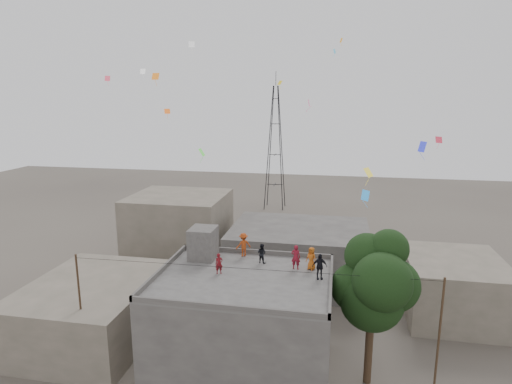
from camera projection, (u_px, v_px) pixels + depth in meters
ground at (244, 372)px, 25.70m from camera, size 140.00×140.00×0.00m
main_building at (244, 326)px, 25.05m from camera, size 10.00×8.00×6.10m
parapet at (243, 275)px, 24.37m from camera, size 10.00×8.00×0.30m
stair_head_box at (203, 243)px, 27.27m from camera, size 1.60×1.80×2.00m
neighbor_west at (93, 310)px, 29.20m from camera, size 8.00×10.00×4.00m
neighbor_north at (299, 254)px, 38.24m from camera, size 12.00×9.00×5.00m
neighbor_northwest at (180, 230)px, 42.14m from camera, size 9.00×8.00×7.00m
neighbor_east at (453, 287)px, 32.27m from camera, size 7.00×8.00×4.40m
tree at (376, 284)px, 23.63m from camera, size 4.90×4.60×9.10m
utility_line at (248, 326)px, 23.59m from camera, size 20.12×0.62×7.40m
transmission_tower at (275, 148)px, 62.91m from camera, size 2.97×2.97×20.01m
person_red_adult at (296, 257)px, 25.52m from camera, size 0.58×0.40×1.51m
person_orange_child at (311, 258)px, 25.49m from camera, size 0.80×0.71×1.38m
person_dark_child at (262, 253)px, 26.55m from camera, size 0.73×0.65×1.23m
person_dark_adult at (320, 266)px, 24.12m from camera, size 0.93×0.57×1.49m
person_orange_adult at (243, 245)px, 27.64m from camera, size 1.15×1.02×1.55m
person_red_child at (219, 264)px, 24.87m from camera, size 0.53×0.46×1.22m
kites at (284, 112)px, 28.83m from camera, size 23.87×14.62×10.73m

